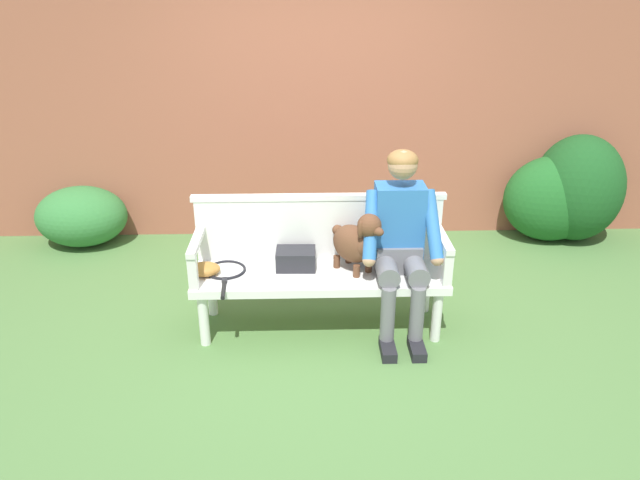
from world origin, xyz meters
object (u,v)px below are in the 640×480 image
Objects in this scene: garden_bench at (320,279)px; person_seated at (400,237)px; dog_on_bench at (357,241)px; baseball_glove at (205,269)px; tennis_racket at (225,272)px; sports_bag at (296,259)px.

person_seated is (0.55, -0.02, 0.33)m from garden_bench.
dog_on_bench is (0.26, 0.01, 0.29)m from garden_bench.
person_seated is 5.99× the size of baseball_glove.
tennis_racket is at bearing 179.98° from dog_on_bench.
dog_on_bench is at bearing -0.02° from tennis_racket.
garden_bench is at bearing 0.33° from baseball_glove.
person_seated is 0.76m from sports_bag.
person_seated reaches higher than sports_bag.
dog_on_bench is 0.96m from tennis_racket.
garden_bench is 3.81× the size of dog_on_bench.
tennis_racket reaches higher than garden_bench.
tennis_racket is at bearing 178.80° from person_seated.
garden_bench is at bearing -0.79° from tennis_racket.
dog_on_bench reaches higher than baseball_glove.
garden_bench is at bearing 178.31° from person_seated.
dog_on_bench is at bearing 1.98° from garden_bench.
baseball_glove is (-1.36, -0.00, -0.23)m from person_seated.
sports_bag reaches higher than baseball_glove.
baseball_glove is at bearing -169.06° from tennis_racket.
dog_on_bench is at bearing 0.50° from baseball_glove.
dog_on_bench is at bearing 175.07° from person_seated.
tennis_racket is 0.51m from sports_bag.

